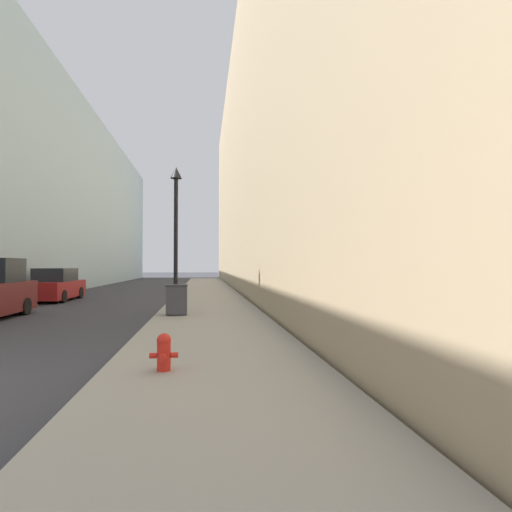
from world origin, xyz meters
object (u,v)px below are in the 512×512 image
at_px(fire_hydrant, 164,351).
at_px(lamppost, 176,222).
at_px(trash_bin, 177,299).
at_px(parked_sedan_near, 56,286).

relative_size(fire_hydrant, lamppost, 0.11).
distance_m(trash_bin, lamppost, 3.74).
relative_size(fire_hydrant, trash_bin, 0.58).
bearing_deg(lamppost, fire_hydrant, -87.12).
height_order(trash_bin, parked_sedan_near, parked_sedan_near).
distance_m(fire_hydrant, trash_bin, 7.49).
bearing_deg(fire_hydrant, parked_sedan_near, 114.63).
bearing_deg(parked_sedan_near, trash_bin, -49.58).
xyz_separation_m(fire_hydrant, trash_bin, (-0.29, 7.48, 0.23)).
xyz_separation_m(fire_hydrant, parked_sedan_near, (-7.09, 15.46, 0.33)).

